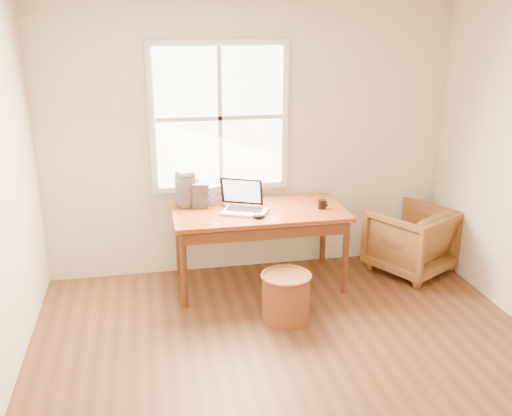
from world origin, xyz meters
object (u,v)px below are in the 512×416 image
Objects in this scene: coffee_mug at (322,204)px; laptop at (245,198)px; desk at (259,212)px; wicker_stool at (286,297)px; armchair at (411,240)px; cd_stack_a at (190,191)px.

laptop is at bearing -175.69° from coffee_mug.
wicker_stool is at bearing -83.25° from desk.
desk is 0.22m from laptop.
desk is 3.98× the size of wicker_stool.
cd_stack_a reaches higher than armchair.
desk is 1.60m from armchair.
laptop is at bearing -27.49° from armchair.
coffee_mug is 0.33× the size of cd_stack_a.
cd_stack_a is at bearing 153.18° from desk.
desk is 4.23× the size of laptop.
wicker_stool is 4.71× the size of coffee_mug.
coffee_mug is (0.50, 0.64, 0.59)m from wicker_stool.
laptop reaches higher than desk.
cd_stack_a is (-0.61, 0.31, 0.15)m from desk.
wicker_stool is at bearing -121.40° from coffee_mug.
laptop is at bearing 109.01° from wicker_stool.
wicker_stool is at bearing -55.83° from cd_stack_a.
coffee_mug is at bearing 22.69° from laptop.
laptop reaches higher than wicker_stool.
cd_stack_a is (-1.19, 0.38, 0.09)m from coffee_mug.
cd_stack_a reaches higher than coffee_mug.
laptop is (-1.69, -0.05, 0.55)m from armchair.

